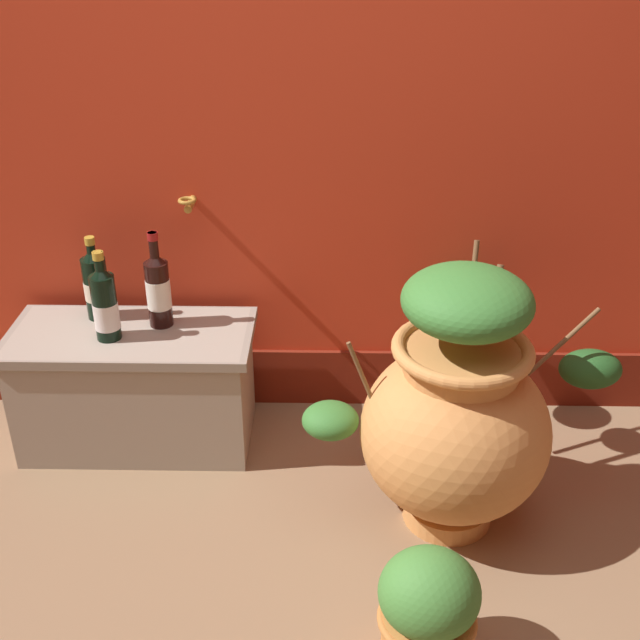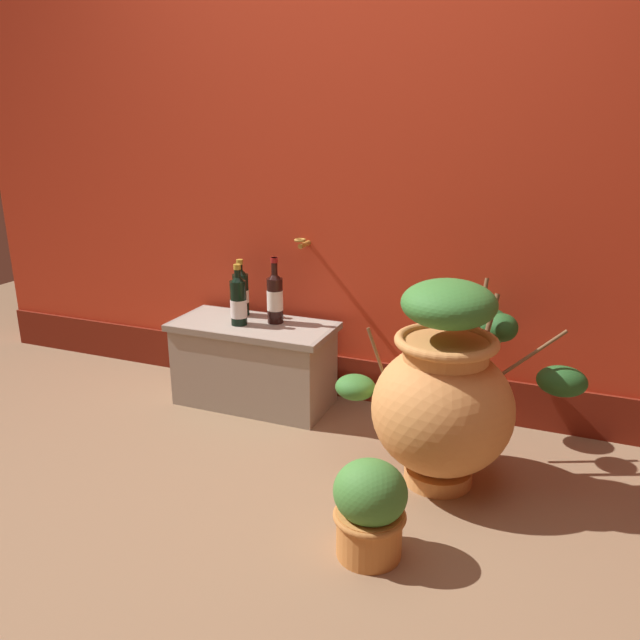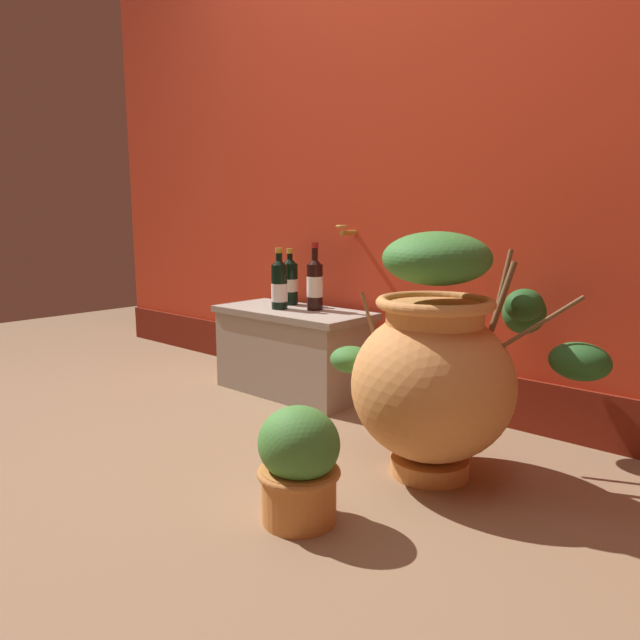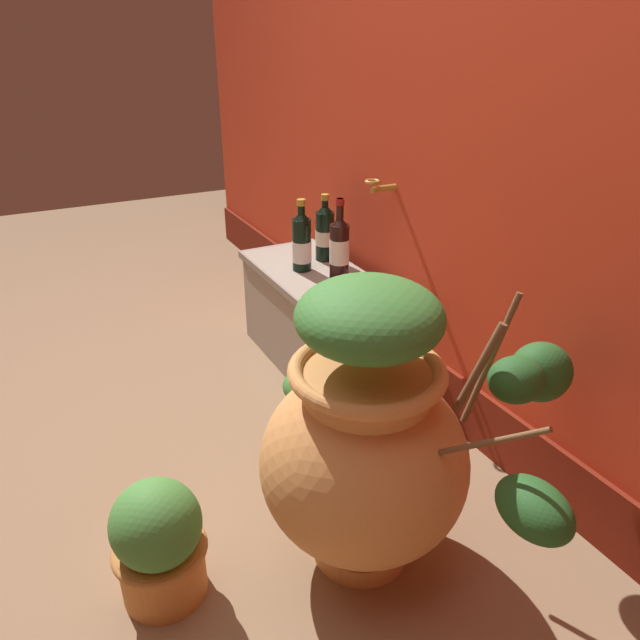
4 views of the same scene
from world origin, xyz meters
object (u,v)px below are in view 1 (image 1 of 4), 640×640
(terracotta_urn, at_px, (457,410))
(wine_bottle_middle, at_px, (158,288))
(wine_bottle_right, at_px, (96,283))
(potted_shrub, at_px, (428,611))
(wine_bottle_left, at_px, (105,303))

(terracotta_urn, height_order, wine_bottle_middle, terracotta_urn)
(wine_bottle_right, height_order, potted_shrub, wine_bottle_right)
(potted_shrub, bearing_deg, wine_bottle_left, 137.64)
(wine_bottle_left, distance_m, wine_bottle_right, 0.15)
(terracotta_urn, relative_size, potted_shrub, 2.77)
(wine_bottle_left, bearing_deg, potted_shrub, -42.36)
(potted_shrub, bearing_deg, terracotta_urn, 76.86)
(potted_shrub, bearing_deg, wine_bottle_middle, 129.80)
(wine_bottle_middle, bearing_deg, wine_bottle_right, 167.11)
(terracotta_urn, height_order, wine_bottle_right, terracotta_urn)
(wine_bottle_left, relative_size, wine_bottle_right, 1.04)
(terracotta_urn, relative_size, wine_bottle_left, 3.16)
(wine_bottle_left, bearing_deg, terracotta_urn, -16.89)
(wine_bottle_middle, relative_size, potted_shrub, 0.95)
(wine_bottle_left, xyz_separation_m, potted_shrub, (0.92, -0.83, -0.36))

